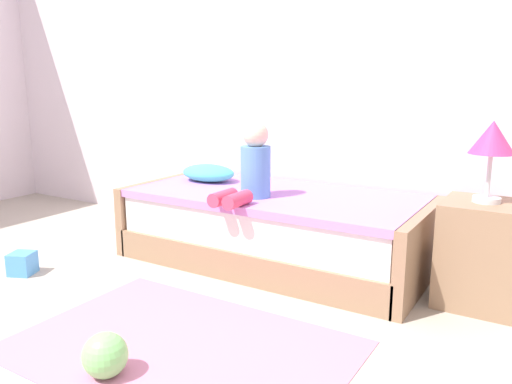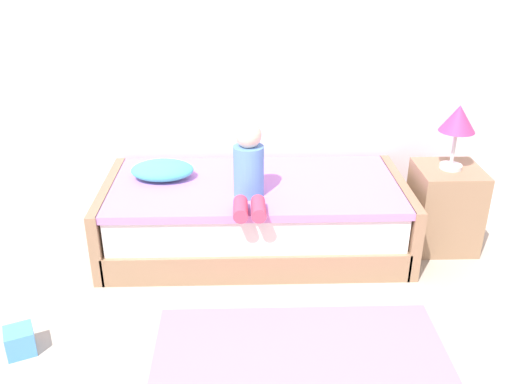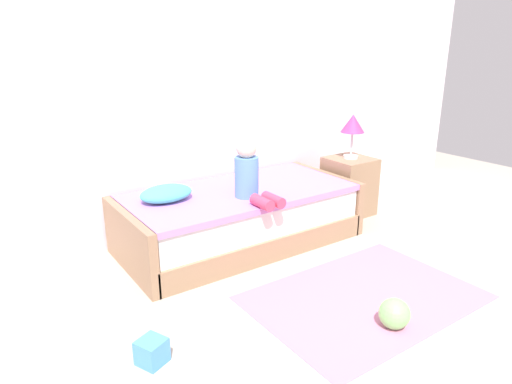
{
  "view_description": "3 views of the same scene",
  "coord_description": "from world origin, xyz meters",
  "px_view_note": "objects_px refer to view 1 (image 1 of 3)",
  "views": [
    {
      "loc": [
        1.61,
        -1.0,
        1.24
      ],
      "look_at": [
        -0.07,
        1.75,
        0.55
      ],
      "focal_mm": 35.54,
      "sensor_mm": 36.0,
      "label": 1
    },
    {
      "loc": [
        -0.16,
        -1.5,
        2.08
      ],
      "look_at": [
        -0.07,
        1.75,
        0.55
      ],
      "focal_mm": 38.92,
      "sensor_mm": 36.0,
      "label": 2
    },
    {
      "loc": [
        -2.12,
        -1.21,
        1.73
      ],
      "look_at": [
        -0.07,
        1.75,
        0.55
      ],
      "focal_mm": 32.05,
      "sensor_mm": 36.0,
      "label": 3
    }
  ],
  "objects_px": {
    "nightstand": "(481,254)",
    "pillow": "(208,173)",
    "toy_block": "(22,263)",
    "child_figure": "(252,168)",
    "toy_ball": "(105,355)",
    "bed": "(274,228)",
    "table_lamp": "(492,142)"
  },
  "relations": [
    {
      "from": "child_figure",
      "to": "toy_block",
      "type": "relative_size",
      "value": 3.45
    },
    {
      "from": "bed",
      "to": "pillow",
      "type": "distance_m",
      "value": 0.73
    },
    {
      "from": "table_lamp",
      "to": "bed",
      "type": "bearing_deg",
      "value": 179.52
    },
    {
      "from": "table_lamp",
      "to": "pillow",
      "type": "xyz_separation_m",
      "value": [
        -2.0,
        0.11,
        -0.37
      ]
    },
    {
      "from": "child_figure",
      "to": "toy_block",
      "type": "bearing_deg",
      "value": -145.31
    },
    {
      "from": "child_figure",
      "to": "pillow",
      "type": "distance_m",
      "value": 0.7
    },
    {
      "from": "table_lamp",
      "to": "pillow",
      "type": "height_order",
      "value": "table_lamp"
    },
    {
      "from": "toy_ball",
      "to": "pillow",
      "type": "bearing_deg",
      "value": 113.0
    },
    {
      "from": "child_figure",
      "to": "toy_ball",
      "type": "relative_size",
      "value": 2.58
    },
    {
      "from": "nightstand",
      "to": "pillow",
      "type": "height_order",
      "value": "pillow"
    },
    {
      "from": "toy_ball",
      "to": "bed",
      "type": "bearing_deg",
      "value": 93.32
    },
    {
      "from": "bed",
      "to": "nightstand",
      "type": "bearing_deg",
      "value": -0.48
    },
    {
      "from": "pillow",
      "to": "toy_block",
      "type": "height_order",
      "value": "pillow"
    },
    {
      "from": "nightstand",
      "to": "pillow",
      "type": "distance_m",
      "value": 2.02
    },
    {
      "from": "child_figure",
      "to": "bed",
      "type": "bearing_deg",
      "value": 78.53
    },
    {
      "from": "bed",
      "to": "nightstand",
      "type": "relative_size",
      "value": 3.52
    },
    {
      "from": "table_lamp",
      "to": "toy_ball",
      "type": "xyz_separation_m",
      "value": [
        -1.25,
        -1.64,
        -0.84
      ]
    },
    {
      "from": "child_figure",
      "to": "toy_block",
      "type": "xyz_separation_m",
      "value": [
        -1.26,
        -0.87,
        -0.63
      ]
    },
    {
      "from": "bed",
      "to": "toy_block",
      "type": "distance_m",
      "value": 1.71
    },
    {
      "from": "pillow",
      "to": "nightstand",
      "type": "bearing_deg",
      "value": -3.19
    },
    {
      "from": "nightstand",
      "to": "table_lamp",
      "type": "xyz_separation_m",
      "value": [
        0.0,
        0.0,
        0.64
      ]
    },
    {
      "from": "table_lamp",
      "to": "toy_block",
      "type": "bearing_deg",
      "value": -157.72
    },
    {
      "from": "pillow",
      "to": "table_lamp",
      "type": "bearing_deg",
      "value": -3.19
    },
    {
      "from": "nightstand",
      "to": "toy_ball",
      "type": "distance_m",
      "value": 2.08
    },
    {
      "from": "toy_block",
      "to": "pillow",
      "type": "bearing_deg",
      "value": 61.36
    },
    {
      "from": "bed",
      "to": "pillow",
      "type": "bearing_deg",
      "value": 171.23
    },
    {
      "from": "child_figure",
      "to": "toy_ball",
      "type": "distance_m",
      "value": 1.55
    },
    {
      "from": "nightstand",
      "to": "toy_block",
      "type": "distance_m",
      "value": 2.88
    },
    {
      "from": "bed",
      "to": "child_figure",
      "type": "distance_m",
      "value": 0.51
    },
    {
      "from": "child_figure",
      "to": "nightstand",
      "type": "bearing_deg",
      "value": 8.84
    },
    {
      "from": "pillow",
      "to": "toy_block",
      "type": "distance_m",
      "value": 1.45
    },
    {
      "from": "table_lamp",
      "to": "toy_block",
      "type": "xyz_separation_m",
      "value": [
        -2.65,
        -1.09,
        -0.86
      ]
    }
  ]
}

